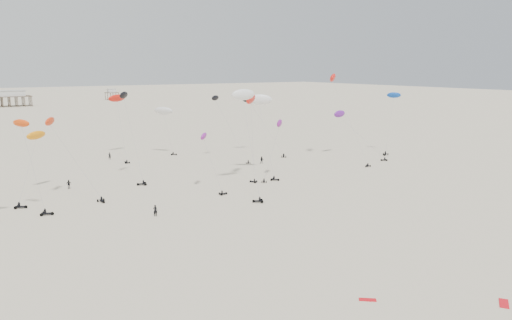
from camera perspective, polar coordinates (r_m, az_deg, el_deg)
ground_plane at (r=196.79m, az=-17.84°, el=3.08°), size 900.00×900.00×0.00m
pavilion_main at (r=341.86m, az=-26.06°, el=6.23°), size 21.00×13.00×9.80m
pavilion_small at (r=385.37m, az=-16.16°, el=7.16°), size 9.00×7.00×8.00m
rig_0 at (r=96.37m, az=-20.77°, el=1.36°), size 8.89×10.31×16.28m
rig_1 at (r=129.53m, az=-3.45°, el=4.73°), size 6.08×13.00×18.69m
rig_2 at (r=108.36m, az=-14.10°, el=3.44°), size 3.35×10.77×19.23m
rig_4 at (r=103.10m, az=-24.23°, el=0.72°), size 8.85×15.19×16.20m
rig_5 at (r=107.54m, az=2.31°, el=2.78°), size 7.91×4.66×13.06m
rig_6 at (r=112.40m, az=0.58°, el=5.93°), size 5.95×12.40×18.73m
rig_7 at (r=88.96m, az=-24.02°, el=-0.91°), size 5.10×5.18×15.98m
rig_8 at (r=105.90m, az=-0.56°, el=6.07°), size 5.19×6.54×18.69m
rig_10 at (r=133.04m, az=9.16°, el=8.28°), size 5.13×18.28×24.75m
rig_11 at (r=97.48m, az=-5.44°, el=1.05°), size 3.44×8.19×11.83m
rig_12 at (r=144.62m, az=15.13°, el=4.74°), size 8.88×6.12×17.20m
rig_13 at (r=138.76m, az=10.32°, el=4.41°), size 6.82×15.86×17.34m
rig_14 at (r=140.77m, az=-10.43°, el=5.15°), size 5.39×7.04×13.46m
rig_15 at (r=142.14m, az=-15.53°, el=6.21°), size 6.63×17.83×20.53m
rig_16 at (r=139.84m, az=0.21°, el=5.47°), size 6.70×14.91×18.39m
rig_17 at (r=99.03m, az=-1.23°, el=5.75°), size 8.73×15.33×22.03m
spectator_0 at (r=83.98m, az=-11.41°, el=-6.30°), size 0.98×0.96×2.25m
spectator_1 at (r=126.11m, az=0.67°, el=-0.40°), size 1.18×1.11×2.12m
spectator_2 at (r=107.19m, az=-20.59°, el=-3.08°), size 1.30×0.77×2.12m
spectator_3 at (r=137.28m, az=-16.37°, el=0.07°), size 0.94×0.82×2.15m
grounded_kite_a at (r=59.54m, az=26.48°, el=-14.49°), size 2.32×1.98×0.08m
grounded_kite_b at (r=55.71m, az=12.64°, el=-15.35°), size 1.84×1.68×0.07m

